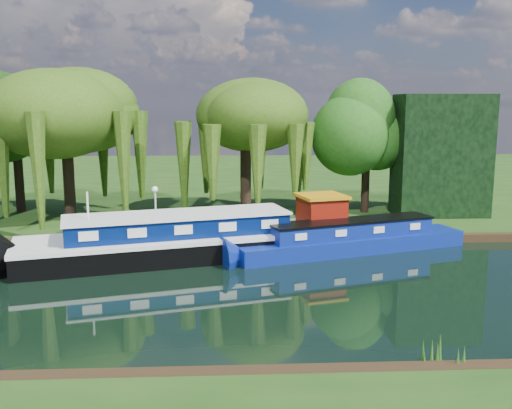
{
  "coord_description": "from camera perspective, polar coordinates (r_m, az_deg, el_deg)",
  "views": [
    {
      "loc": [
        4.81,
        -23.15,
        7.8
      ],
      "look_at": [
        6.23,
        5.18,
        2.8
      ],
      "focal_mm": 40.0,
      "sensor_mm": 36.0,
      "label": 1
    }
  ],
  "objects": [
    {
      "name": "ground",
      "position": [
        24.9,
        -14.02,
        -8.57
      ],
      "size": [
        120.0,
        120.0,
        0.0
      ],
      "primitive_type": "plane",
      "color": "black"
    },
    {
      "name": "far_bank",
      "position": [
        57.85,
        -7.62,
        2.39
      ],
      "size": [
        120.0,
        52.0,
        0.45
      ],
      "primitive_type": "cube",
      "color": "#183A10",
      "rests_on": "ground"
    },
    {
      "name": "dutch_barge",
      "position": [
        29.71,
        -5.56,
        -3.4
      ],
      "size": [
        18.45,
        8.56,
        3.8
      ],
      "rotation": [
        0.0,
        0.0,
        0.26
      ],
      "color": "black",
      "rests_on": "ground"
    },
    {
      "name": "narrowboat",
      "position": [
        30.92,
        9.56,
        -3.47
      ],
      "size": [
        13.0,
        6.07,
        1.89
      ],
      "rotation": [
        0.0,
        0.0,
        0.32
      ],
      "color": "navy",
      "rests_on": "ground"
    },
    {
      "name": "willow_left",
      "position": [
        37.79,
        -18.54,
        8.39
      ],
      "size": [
        7.62,
        7.62,
        9.13
      ],
      "color": "black",
      "rests_on": "far_bank"
    },
    {
      "name": "willow_right",
      "position": [
        37.08,
        -1.05,
        7.85
      ],
      "size": [
        6.71,
        6.71,
        8.17
      ],
      "color": "black",
      "rests_on": "far_bank"
    },
    {
      "name": "tree_far_mid",
      "position": [
        42.23,
        -22.96,
        7.49
      ],
      "size": [
        5.39,
        5.39,
        8.81
      ],
      "color": "black",
      "rests_on": "far_bank"
    },
    {
      "name": "tree_far_right",
      "position": [
        39.6,
        11.04,
        6.92
      ],
      "size": [
        4.75,
        4.75,
        7.77
      ],
      "color": "black",
      "rests_on": "far_bank"
    },
    {
      "name": "conifer_hedge",
      "position": [
        39.91,
        18.03,
        4.69
      ],
      "size": [
        6.0,
        3.0,
        8.0
      ],
      "primitive_type": "cube",
      "color": "black",
      "rests_on": "far_bank"
    },
    {
      "name": "lamppost",
      "position": [
        34.35,
        -10.04,
        0.83
      ],
      "size": [
        0.36,
        0.36,
        2.56
      ],
      "color": "silver",
      "rests_on": "far_bank"
    },
    {
      "name": "mooring_posts",
      "position": [
        32.72,
        -12.16,
        -2.32
      ],
      "size": [
        19.16,
        0.16,
        1.0
      ],
      "color": "silver",
      "rests_on": "far_bank"
    },
    {
      "name": "reeds_near",
      "position": [
        17.31,
        4.39,
        -14.81
      ],
      "size": [
        33.7,
        1.5,
        1.1
      ],
      "color": "#1C5015",
      "rests_on": "ground"
    }
  ]
}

